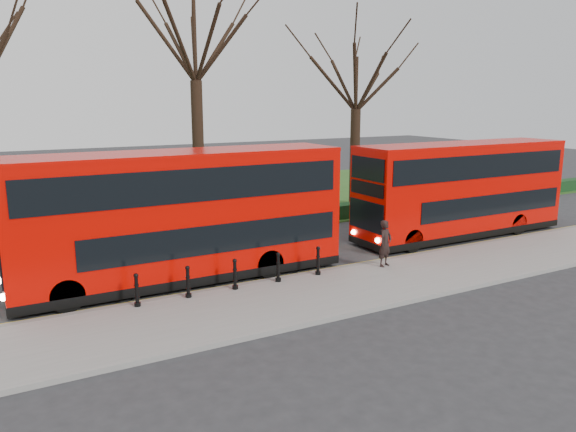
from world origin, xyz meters
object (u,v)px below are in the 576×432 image
bus_lead (182,217)px  bus_rear (462,190)px  bollard_row (235,275)px  pedestrian (385,243)px

bus_lead → bus_rear: bus_lead is taller
bus_lead → bus_rear: 13.62m
bollard_row → pedestrian: 6.08m
bollard_row → bus_lead: (-1.06, 2.13, 1.68)m
bus_lead → pedestrian: (7.12, -2.47, -1.29)m
bus_lead → pedestrian: size_ratio=6.55×
bus_rear → pedestrian: (-6.51, -2.54, -1.18)m
pedestrian → bus_lead: bearing=141.4°
bus_lead → pedestrian: 7.64m
bollard_row → bus_rear: size_ratio=0.61×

